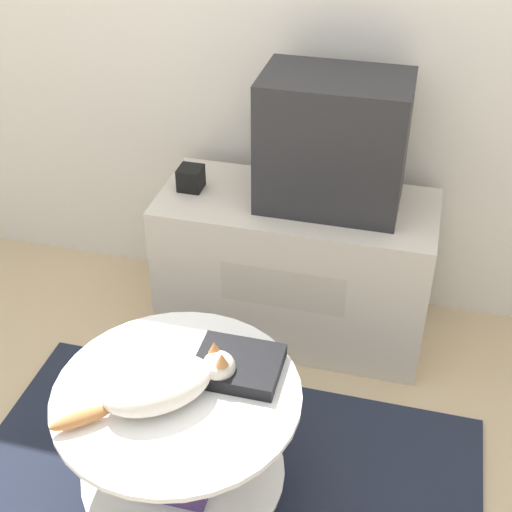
% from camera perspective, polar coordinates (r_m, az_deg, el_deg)
% --- Properties ---
extents(tv_stand, '(1.02, 0.45, 0.60)m').
position_cam_1_polar(tv_stand, '(2.78, 3.11, -0.91)').
color(tv_stand, beige).
rests_on(tv_stand, ground_plane).
extents(tv, '(0.50, 0.32, 0.48)m').
position_cam_1_polar(tv, '(2.51, 6.16, 9.01)').
color(tv, '#232326').
rests_on(tv, tv_stand).
extents(speaker, '(0.09, 0.09, 0.09)m').
position_cam_1_polar(speaker, '(2.68, -5.24, 6.22)').
color(speaker, black).
rests_on(speaker, tv_stand).
extents(coffee_table, '(0.70, 0.70, 0.47)m').
position_cam_1_polar(coffee_table, '(2.14, -6.09, -13.92)').
color(coffee_table, '#B2B2B7').
rests_on(coffee_table, rug).
extents(dvd_box, '(0.24, 0.20, 0.04)m').
position_cam_1_polar(dvd_box, '(2.05, -1.44, -8.72)').
color(dvd_box, black).
rests_on(dvd_box, coffee_table).
extents(cat, '(0.42, 0.37, 0.12)m').
position_cam_1_polar(cat, '(1.97, -7.50, -10.07)').
color(cat, silver).
rests_on(cat, coffee_table).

